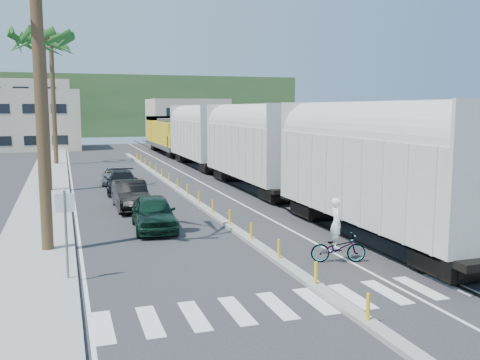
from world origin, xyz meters
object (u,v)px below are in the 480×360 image
car_second (130,195)px  cyclist (338,242)px  street_sign (66,222)px  car_lead (154,213)px

car_second → cyclist: bearing=-65.9°
street_sign → cyclist: size_ratio=1.26×
cyclist → car_lead: bearing=53.2°
car_lead → car_second: (-0.40, 5.44, -0.00)m
street_sign → cyclist: (9.34, -0.66, -1.23)m
street_sign → cyclist: bearing=-4.0°
car_second → cyclist: cyclist is taller
street_sign → car_second: size_ratio=0.63×
car_lead → street_sign: bearing=-116.5°
street_sign → car_second: street_sign is taller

